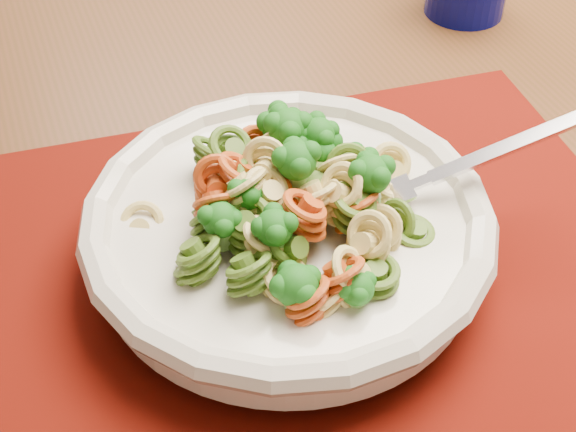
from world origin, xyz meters
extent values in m
cube|color=#4D2D19|center=(0.00, 0.00, 0.00)|extent=(4.00, 4.00, 0.01)
cube|color=#492714|center=(-0.23, -0.46, 0.73)|extent=(1.43, 1.01, 0.04)
cube|color=#4D0703|center=(-0.29, -0.59, 0.75)|extent=(0.45, 0.35, 0.00)
cylinder|color=beige|center=(-0.31, -0.59, 0.76)|extent=(0.11, 0.11, 0.01)
cylinder|color=beige|center=(-0.31, -0.59, 0.77)|extent=(0.24, 0.24, 0.03)
torus|color=beige|center=(-0.31, -0.59, 0.79)|extent=(0.26, 0.26, 0.02)
camera|label=1|loc=(-0.40, -0.93, 1.13)|focal=50.00mm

